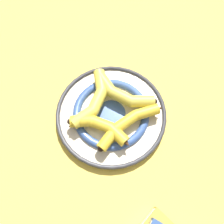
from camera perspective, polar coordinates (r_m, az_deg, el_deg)
ground_plane at (r=0.65m, az=2.11°, el=0.57°), size 2.80×2.80×0.00m
decorative_bowl at (r=0.63m, az=0.00°, el=-0.75°), size 0.32×0.32×0.03m
banana_a at (r=0.58m, az=-2.91°, el=-3.89°), size 0.11×0.16×0.03m
banana_b at (r=0.62m, az=-4.80°, el=3.02°), size 0.18×0.12×0.03m
banana_c at (r=0.62m, az=2.60°, el=4.87°), size 0.11×0.19×0.03m
banana_d at (r=0.59m, az=4.28°, el=-2.89°), size 0.22×0.05×0.03m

